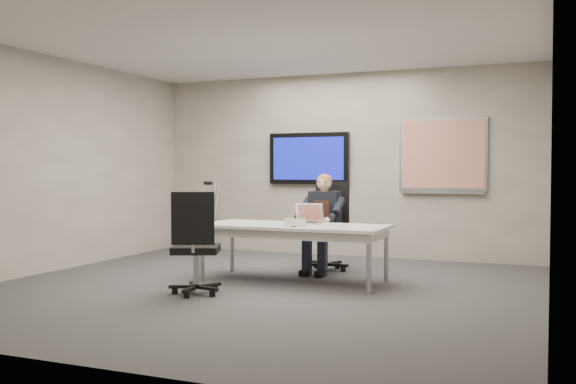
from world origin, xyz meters
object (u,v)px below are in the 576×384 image
at_px(seated_person, 321,233).
at_px(laptop, 307,219).
at_px(conference_table, 294,231).
at_px(office_chair_near, 196,263).
at_px(office_chair_far, 327,243).

distance_m(seated_person, laptop, 0.57).
bearing_deg(conference_table, seated_person, 83.86).
bearing_deg(laptop, conference_table, -117.72).
height_order(conference_table, office_chair_near, office_chair_near).
height_order(seated_person, laptop, seated_person).
relative_size(conference_table, seated_person, 1.73).
xyz_separation_m(seated_person, laptop, (0.01, -0.52, 0.22)).
bearing_deg(seated_person, conference_table, -95.79).
bearing_deg(conference_table, office_chair_near, -119.39).
relative_size(office_chair_near, laptop, 3.11).
bearing_deg(seated_person, laptop, -88.13).
xyz_separation_m(conference_table, office_chair_far, (0.08, 0.98, -0.24)).
relative_size(office_chair_far, seated_person, 0.92).
bearing_deg(office_chair_near, seated_person, -134.36).
distance_m(office_chair_near, laptop, 1.59).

